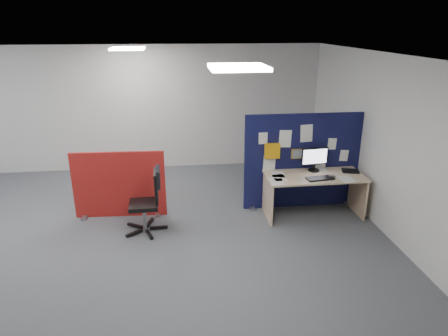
{
  "coord_description": "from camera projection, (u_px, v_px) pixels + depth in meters",
  "views": [
    {
      "loc": [
        1.33,
        -5.25,
        3.11
      ],
      "look_at": [
        2.03,
        0.5,
        1.0
      ],
      "focal_mm": 32.0,
      "sensor_mm": 36.0,
      "label": 1
    }
  ],
  "objects": [
    {
      "name": "paper_tray",
      "position": [
        350.0,
        171.0,
        6.79
      ],
      "size": [
        0.33,
        0.29,
        0.01
      ],
      "primitive_type": "cube",
      "rotation": [
        0.0,
        0.0,
        -0.27
      ],
      "color": "black",
      "rests_on": "main_desk"
    },
    {
      "name": "ceiling",
      "position": [
        64.0,
        58.0,
        4.89
      ],
      "size": [
        9.0,
        7.0,
        0.02
      ],
      "primitive_type": "cube",
      "color": "white",
      "rests_on": "wall_back"
    },
    {
      "name": "floor",
      "position": [
        90.0,
        250.0,
        5.81
      ],
      "size": [
        9.0,
        9.0,
        0.0
      ],
      "primitive_type": "plane",
      "color": "#505358",
      "rests_on": "ground"
    },
    {
      "name": "main_desk",
      "position": [
        313.0,
        184.0,
        6.72
      ],
      "size": [
        1.63,
        0.73,
        0.73
      ],
      "color": "tan",
      "rests_on": "floor"
    },
    {
      "name": "navy_divider",
      "position": [
        301.0,
        161.0,
        6.94
      ],
      "size": [
        2.05,
        0.3,
        1.69
      ],
      "color": "#0F1237",
      "rests_on": "floor"
    },
    {
      "name": "desk_papers",
      "position": [
        300.0,
        176.0,
        6.58
      ],
      "size": [
        1.39,
        0.85,
        0.0
      ],
      "color": "white",
      "rests_on": "main_desk"
    },
    {
      "name": "monitor_main",
      "position": [
        315.0,
        158.0,
        6.75
      ],
      "size": [
        0.47,
        0.19,
        0.41
      ],
      "rotation": [
        0.0,
        0.0,
        0.1
      ],
      "color": "black",
      "rests_on": "main_desk"
    },
    {
      "name": "ceiling_lights",
      "position": [
        102.0,
        56.0,
        5.56
      ],
      "size": [
        4.1,
        4.1,
        0.04
      ],
      "color": "white",
      "rests_on": "ceiling"
    },
    {
      "name": "wall_back",
      "position": [
        114.0,
        110.0,
        8.61
      ],
      "size": [
        9.0,
        0.02,
        2.7
      ],
      "primitive_type": "cube",
      "color": "silver",
      "rests_on": "floor"
    },
    {
      "name": "keyboard",
      "position": [
        320.0,
        178.0,
        6.46
      ],
      "size": [
        0.47,
        0.23,
        0.02
      ],
      "primitive_type": "cube",
      "rotation": [
        0.0,
        0.0,
        0.12
      ],
      "color": "black",
      "rests_on": "main_desk"
    },
    {
      "name": "office_chair",
      "position": [
        150.0,
        197.0,
        6.16
      ],
      "size": [
        0.66,
        0.68,
        1.02
      ],
      "rotation": [
        0.0,
        0.0,
        0.03
      ],
      "color": "black",
      "rests_on": "floor"
    },
    {
      "name": "red_divider",
      "position": [
        119.0,
        185.0,
        6.65
      ],
      "size": [
        1.53,
        0.3,
        1.14
      ],
      "rotation": [
        0.0,
        0.0,
        -0.05
      ],
      "color": "maroon",
      "rests_on": "floor"
    },
    {
      "name": "wall_right",
      "position": [
        395.0,
        150.0,
        5.86
      ],
      "size": [
        0.02,
        7.0,
        2.7
      ],
      "primitive_type": "cube",
      "color": "silver",
      "rests_on": "floor"
    },
    {
      "name": "mouse",
      "position": [
        332.0,
        176.0,
        6.53
      ],
      "size": [
        0.1,
        0.07,
        0.03
      ],
      "primitive_type": "cube",
      "rotation": [
        0.0,
        0.0,
        0.08
      ],
      "color": "gray",
      "rests_on": "main_desk"
    }
  ]
}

